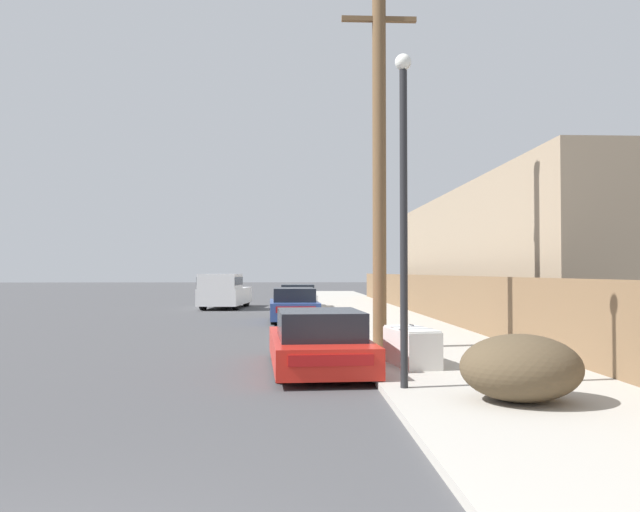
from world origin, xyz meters
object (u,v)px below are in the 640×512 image
discarded_fridge (411,347)px  pickup_truck (224,291)px  car_parked_mid (294,306)px  brush_pile (521,368)px  parked_sports_car_red (318,343)px  street_lamp (404,195)px  utility_pole (379,160)px  car_parked_far (297,297)px

discarded_fridge → pickup_truck: 21.52m
car_parked_mid → brush_pile: (3.15, -15.52, -0.03)m
parked_sports_car_red → brush_pile: size_ratio=2.67×
parked_sports_car_red → street_lamp: size_ratio=0.86×
discarded_fridge → utility_pole: 4.96m
parked_sports_car_red → car_parked_mid: 11.93m
pickup_truck → street_lamp: 23.71m
parked_sports_car_red → brush_pile: parked_sports_car_red is taller
pickup_truck → brush_pile: 25.02m
discarded_fridge → street_lamp: size_ratio=0.31×
discarded_fridge → parked_sports_car_red: size_ratio=0.36×
parked_sports_car_red → street_lamp: (1.24, -2.51, 2.58)m
utility_pole → street_lamp: size_ratio=1.67×
pickup_truck → car_parked_far: bearing=174.9°
discarded_fridge → parked_sports_car_red: (-1.79, 0.21, 0.06)m
car_parked_far → utility_pole: size_ratio=0.52×
brush_pile → utility_pole: bearing=100.3°
car_parked_far → pickup_truck: pickup_truck is taller
discarded_fridge → car_parked_far: size_ratio=0.36×
parked_sports_car_red → car_parked_mid: car_parked_mid is taller
pickup_truck → utility_pole: bearing=112.3°
pickup_truck → brush_pile: size_ratio=3.21×
pickup_truck → parked_sports_car_red: bearing=106.0°
discarded_fridge → car_parked_mid: 12.34m
car_parked_far → pickup_truck: size_ratio=0.84×
car_parked_mid → utility_pole: 10.37m
parked_sports_car_red → car_parked_far: (-0.28, 19.82, 0.07)m
car_parked_mid → pickup_truck: pickup_truck is taller
parked_sports_car_red → car_parked_mid: size_ratio=1.05×
discarded_fridge → street_lamp: (-0.55, -2.31, 2.64)m
street_lamp → brush_pile: (1.44, -1.08, -2.53)m
street_lamp → parked_sports_car_red: bearing=116.2°
car_parked_mid → street_lamp: size_ratio=0.82×
discarded_fridge → car_parked_mid: bearing=91.4°
discarded_fridge → pickup_truck: bearing=96.7°
car_parked_mid → street_lamp: street_lamp is taller
utility_pole → brush_pile: utility_pole is taller
pickup_truck → utility_pole: (5.66, -17.92, 3.68)m
utility_pole → brush_pile: (1.11, -6.16, -4.00)m
pickup_truck → utility_pole: utility_pole is taller
utility_pole → pickup_truck: bearing=107.5°
discarded_fridge → pickup_truck: (-5.89, 20.69, 0.43)m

